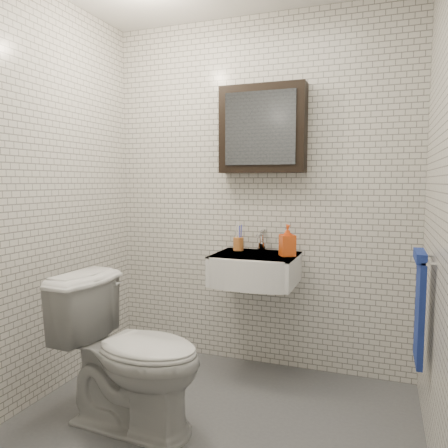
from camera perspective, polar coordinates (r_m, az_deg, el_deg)
name	(u,v)px	position (r m, az deg, el deg)	size (l,w,h in m)	color
ground	(205,433)	(2.58, -2.45, -25.59)	(2.20, 2.00, 0.01)	#4E5056
room_shell	(204,156)	(2.21, -2.60, 8.84)	(2.22, 2.02, 2.51)	silver
washbasin	(254,269)	(2.94, 3.91, -5.89)	(0.55, 0.50, 0.20)	white
faucet	(262,241)	(3.10, 4.95, -2.28)	(0.06, 0.20, 0.15)	silver
mirror_cabinet	(263,129)	(3.09, 5.05, 12.22)	(0.60, 0.15, 0.60)	black
towel_rail	(420,303)	(2.47, 24.23, -9.34)	(0.09, 0.30, 0.58)	silver
toothbrush_cup	(238,243)	(3.12, 1.89, -2.52)	(0.09, 0.09, 0.20)	#BF6C2F
soap_bottle	(287,240)	(2.91, 8.28, -2.12)	(0.09, 0.10, 0.21)	#FF581A
toilet	(131,353)	(2.52, -12.05, -16.15)	(0.46, 0.81, 0.83)	silver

